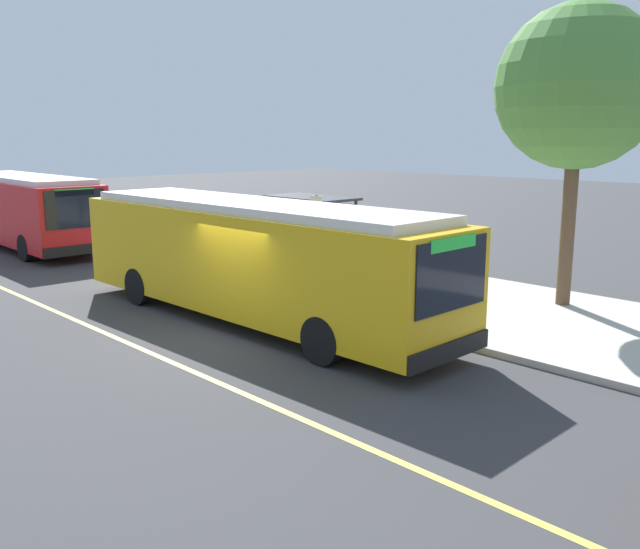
{
  "coord_description": "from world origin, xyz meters",
  "views": [
    {
      "loc": [
        12.15,
        -9.13,
        4.47
      ],
      "look_at": [
        1.56,
        0.95,
        1.53
      ],
      "focal_mm": 38.46,
      "sensor_mm": 36.0,
      "label": 1
    }
  ],
  "objects_px": {
    "route_sign_post": "(316,232)",
    "pedestrian_commuter": "(247,238)",
    "transit_bus_second": "(25,209)",
    "waiting_bench": "(318,260)",
    "transit_bus_main": "(253,256)"
  },
  "relations": [
    {
      "from": "transit_bus_main",
      "to": "route_sign_post",
      "type": "xyz_separation_m",
      "value": [
        -0.28,
        2.39,
        0.34
      ]
    },
    {
      "from": "route_sign_post",
      "to": "pedestrian_commuter",
      "type": "relative_size",
      "value": 1.66
    },
    {
      "from": "transit_bus_second",
      "to": "transit_bus_main",
      "type": "bearing_deg",
      "value": -1.09
    },
    {
      "from": "route_sign_post",
      "to": "transit_bus_second",
      "type": "bearing_deg",
      "value": -172.04
    },
    {
      "from": "waiting_bench",
      "to": "pedestrian_commuter",
      "type": "distance_m",
      "value": 2.81
    },
    {
      "from": "route_sign_post",
      "to": "pedestrian_commuter",
      "type": "height_order",
      "value": "route_sign_post"
    },
    {
      "from": "route_sign_post",
      "to": "pedestrian_commuter",
      "type": "bearing_deg",
      "value": 163.81
    },
    {
      "from": "waiting_bench",
      "to": "route_sign_post",
      "type": "height_order",
      "value": "route_sign_post"
    },
    {
      "from": "transit_bus_main",
      "to": "pedestrian_commuter",
      "type": "xyz_separation_m",
      "value": [
        -5.21,
        3.82,
        -0.5
      ]
    },
    {
      "from": "transit_bus_second",
      "to": "pedestrian_commuter",
      "type": "relative_size",
      "value": 5.99
    },
    {
      "from": "pedestrian_commuter",
      "to": "transit_bus_second",
      "type": "bearing_deg",
      "value": -160.68
    },
    {
      "from": "waiting_bench",
      "to": "route_sign_post",
      "type": "xyz_separation_m",
      "value": [
        2.26,
        -2.18,
        1.32
      ]
    },
    {
      "from": "waiting_bench",
      "to": "transit_bus_second",
      "type": "bearing_deg",
      "value": -161.45
    },
    {
      "from": "transit_bus_main",
      "to": "route_sign_post",
      "type": "height_order",
      "value": "same"
    },
    {
      "from": "transit_bus_second",
      "to": "waiting_bench",
      "type": "distance_m",
      "value": 13.47
    }
  ]
}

